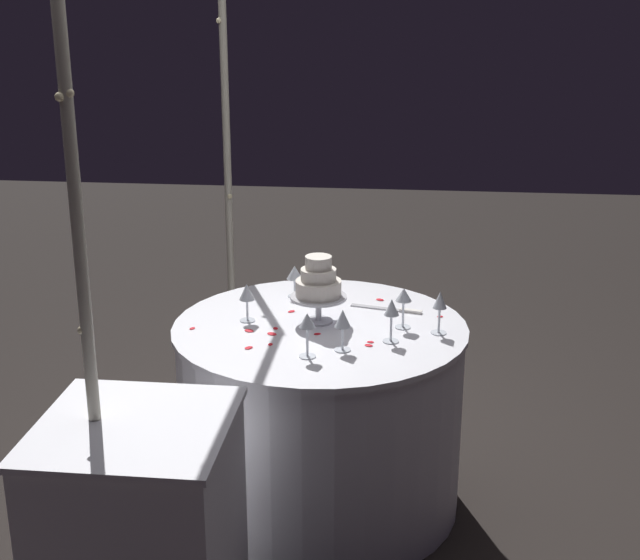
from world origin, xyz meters
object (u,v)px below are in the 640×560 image
side_table (142,546)px  wine_glass_1 (343,321)px  tiered_cake (318,284)px  wine_glass_0 (295,274)px  main_table (320,415)px  wine_glass_4 (404,298)px  wine_glass_3 (392,310)px  wine_glass_6 (440,303)px  cake_knife (391,309)px  decorative_arch (173,169)px  wine_glass_5 (307,324)px  wine_glass_2 (247,294)px

side_table → wine_glass_1: (0.73, -0.54, 0.47)m
tiered_cake → wine_glass_0: 0.32m
tiered_cake → wine_glass_1: bearing=-156.8°
main_table → wine_glass_4: bearing=-87.8°
wine_glass_4 → wine_glass_3: bearing=164.4°
tiered_cake → wine_glass_6: tiered_cake is taller
wine_glass_4 → cake_knife: wine_glass_4 is taller
wine_glass_1 → tiered_cake: bearing=23.2°
cake_knife → wine_glass_4: bearing=-164.6°
decorative_arch → wine_glass_1: bearing=-109.8°
wine_glass_0 → wine_glass_5: (-0.63, -0.13, 0.02)m
wine_glass_0 → decorative_arch: bearing=128.3°
wine_glass_1 → wine_glass_5: size_ratio=0.95×
side_table → wine_glass_4: wine_glass_4 is taller
wine_glass_0 → wine_glass_2: 0.34m
tiered_cake → cake_knife: (0.16, -0.28, -0.15)m
decorative_arch → wine_glass_2: (0.02, -0.26, -0.48)m
wine_glass_0 → cake_knife: (-0.12, -0.41, -0.10)m
decorative_arch → tiered_cake: bearing=-86.3°
wine_glass_2 → wine_glass_4: size_ratio=0.96×
side_table → wine_glass_5: size_ratio=5.01×
main_table → wine_glass_2: wine_glass_2 is taller
wine_glass_3 → wine_glass_6: (0.10, -0.18, -0.00)m
wine_glass_3 → wine_glass_6: same height
side_table → cake_knife: size_ratio=2.81×
main_table → wine_glass_3: bearing=-116.0°
main_table → wine_glass_4: wine_glass_4 is taller
decorative_arch → wine_glass_6: size_ratio=12.60×
wine_glass_2 → wine_glass_5: bearing=-139.8°
tiered_cake → wine_glass_4: 0.33m
wine_glass_4 → wine_glass_1: bearing=139.6°
side_table → tiered_cake: tiered_cake is taller
tiered_cake → wine_glass_6: 0.47m
side_table → wine_glass_0: wine_glass_0 is taller
wine_glass_0 → wine_glass_3: wine_glass_3 is taller
side_table → wine_glass_5: bearing=-32.6°
wine_glass_2 → tiered_cake: bearing=-86.4°
decorative_arch → tiered_cake: size_ratio=7.87×
wine_glass_3 → wine_glass_5: wine_glass_3 is taller
wine_glass_1 → wine_glass_6: size_ratio=0.93×
wine_glass_2 → wine_glass_5: size_ratio=0.93×
decorative_arch → wine_glass_1: 0.85m
main_table → side_table: size_ratio=1.39×
decorative_arch → side_table: decorative_arch is taller
decorative_arch → wine_glass_4: bearing=-89.3°
wine_glass_2 → decorative_arch: bearing=93.9°
wine_glass_2 → wine_glass_5: (-0.33, -0.28, 0.01)m
wine_glass_6 → cake_knife: (0.23, 0.19, -0.12)m
side_table → cake_knife: (1.16, -0.70, 0.36)m
wine_glass_5 → cake_knife: (0.51, -0.28, -0.12)m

